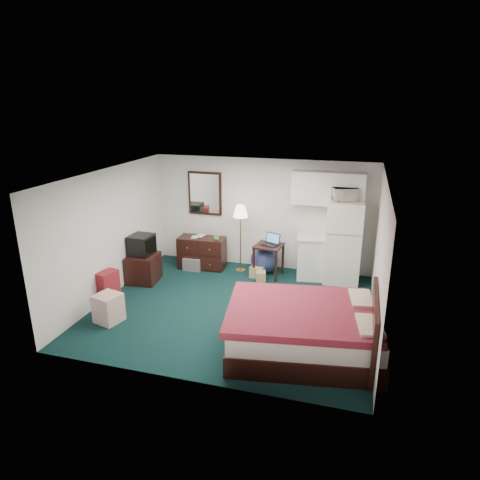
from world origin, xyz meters
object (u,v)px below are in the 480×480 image
(kitchen_counter, at_px, (317,258))
(fridge, at_px, (343,241))
(floor_lamp, at_px, (241,239))
(bed, at_px, (303,330))
(tv_stand, at_px, (144,268))
(desk, at_px, (268,260))
(dresser, at_px, (202,252))
(suitcase, at_px, (108,287))

(kitchen_counter, height_order, fridge, fridge)
(floor_lamp, xyz_separation_m, bed, (1.83, -2.87, -0.41))
(fridge, distance_m, tv_stand, 4.27)
(floor_lamp, relative_size, tv_stand, 2.36)
(floor_lamp, distance_m, fridge, 2.22)
(floor_lamp, height_order, desk, floor_lamp)
(desk, xyz_separation_m, fridge, (1.55, 0.18, 0.52))
(bed, distance_m, tv_stand, 4.04)
(desk, relative_size, fridge, 0.41)
(dresser, bearing_deg, fridge, -0.19)
(dresser, xyz_separation_m, suitcase, (-1.07, -2.19, -0.04))
(dresser, relative_size, suitcase, 1.65)
(bed, bearing_deg, kitchen_counter, 83.73)
(desk, bearing_deg, suitcase, -134.79)
(dresser, distance_m, desk, 1.58)
(bed, relative_size, tv_stand, 3.44)
(dresser, height_order, floor_lamp, floor_lamp)
(kitchen_counter, bearing_deg, floor_lamp, 175.49)
(fridge, bearing_deg, bed, -100.54)
(fridge, height_order, tv_stand, fridge)
(fridge, bearing_deg, kitchen_counter, 173.85)
(floor_lamp, relative_size, suitcase, 2.38)
(floor_lamp, bearing_deg, fridge, 1.92)
(kitchen_counter, relative_size, suitcase, 1.41)
(kitchen_counter, distance_m, fridge, 0.68)
(bed, bearing_deg, floor_lamp, 113.65)
(floor_lamp, xyz_separation_m, kitchen_counter, (1.69, 0.10, -0.31))
(dresser, bearing_deg, kitchen_counter, 0.92)
(floor_lamp, distance_m, tv_stand, 2.20)
(dresser, xyz_separation_m, floor_lamp, (0.91, 0.05, 0.40))
(floor_lamp, distance_m, desk, 0.79)
(suitcase, bearing_deg, kitchen_counter, 47.40)
(kitchen_counter, distance_m, tv_stand, 3.74)
(desk, bearing_deg, dresser, -175.89)
(desk, relative_size, suitcase, 1.12)
(kitchen_counter, bearing_deg, bed, -95.47)
(kitchen_counter, bearing_deg, desk, -176.20)
(fridge, bearing_deg, suitcase, -154.01)
(dresser, relative_size, fridge, 0.60)
(floor_lamp, height_order, fridge, fridge)
(floor_lamp, relative_size, bed, 0.69)
(suitcase, bearing_deg, desk, 53.65)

